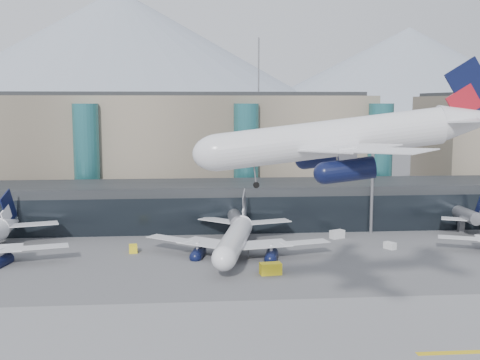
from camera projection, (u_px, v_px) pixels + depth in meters
name	position (u px, v px, depth m)	size (l,w,h in m)	color
ground	(261.00, 313.00, 81.64)	(900.00, 900.00, 0.00)	#515154
runway_strip	(277.00, 359.00, 66.82)	(400.00, 40.00, 0.04)	slate
runway_markings	(277.00, 359.00, 66.82)	(128.00, 1.00, 0.02)	gold
concourse	(231.00, 205.00, 138.03)	(170.00, 27.00, 10.00)	black
terminal_main	(133.00, 149.00, 166.46)	(130.00, 30.00, 31.00)	gray
teal_towers	(167.00, 159.00, 151.68)	(116.40, 19.40, 46.00)	#276A6F
mountain_ridge	(222.00, 78.00, 452.49)	(910.00, 400.00, 110.00)	gray
lightmast_mid	(373.00, 167.00, 129.72)	(3.00, 1.20, 25.60)	slate
hero_jet	(362.00, 126.00, 66.01)	(35.21, 36.16, 11.65)	silver
jet_parked_mid	(237.00, 230.00, 113.07)	(35.81, 36.58, 11.78)	silver
veh_b	(133.00, 249.00, 114.27)	(2.45, 1.51, 1.41)	yellow
veh_d	(337.00, 234.00, 126.03)	(2.99, 1.60, 1.71)	silver
veh_g	(390.00, 246.00, 116.89)	(2.27, 1.32, 1.32)	silver
veh_h	(271.00, 269.00, 99.62)	(3.51, 1.85, 1.94)	yellow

